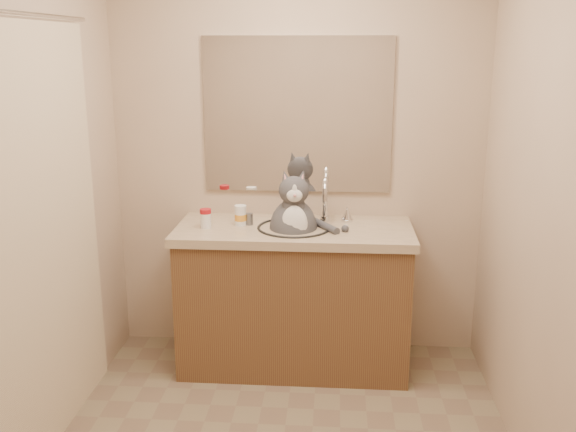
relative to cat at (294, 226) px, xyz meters
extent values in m
cube|color=#C0A88D|center=(0.00, 0.32, 0.33)|extent=(2.20, 0.01, 2.40)
cube|color=#C0A88D|center=(0.00, -2.19, 0.33)|extent=(2.20, 0.01, 2.40)
cube|color=#C0A88D|center=(-1.10, -0.94, 0.33)|extent=(0.01, 2.50, 2.40)
cube|color=#C0A88D|center=(1.11, -0.94, 0.33)|extent=(0.01, 2.50, 2.40)
cube|color=brown|center=(0.00, 0.03, -0.47)|extent=(1.30, 0.55, 0.80)
cube|color=tan|center=(0.00, 0.03, -0.04)|extent=(1.34, 0.59, 0.05)
torus|color=black|center=(0.00, 0.01, -0.01)|extent=(0.42, 0.42, 0.02)
ellipsoid|color=white|center=(0.00, 0.01, -0.09)|extent=(0.40, 0.40, 0.15)
cylinder|color=silver|center=(0.17, 0.18, 0.08)|extent=(0.03, 0.03, 0.18)
torus|color=silver|center=(0.17, 0.11, 0.17)|extent=(0.03, 0.16, 0.16)
cone|color=silver|center=(0.30, 0.18, 0.03)|extent=(0.06, 0.06, 0.08)
cube|color=white|center=(0.00, 0.30, 0.58)|extent=(1.10, 0.02, 0.90)
cube|color=beige|center=(-1.05, -0.84, 0.13)|extent=(0.01, 1.20, 1.90)
cylinder|color=silver|center=(-1.05, -0.84, 1.10)|extent=(0.02, 1.30, 0.02)
ellipsoid|color=#414246|center=(0.00, 0.01, -0.03)|extent=(0.31, 0.33, 0.37)
ellipsoid|color=white|center=(0.01, -0.08, 0.02)|extent=(0.16, 0.10, 0.23)
ellipsoid|color=#414246|center=(0.00, -0.03, 0.21)|extent=(0.18, 0.16, 0.16)
ellipsoid|color=white|center=(0.01, -0.09, 0.19)|extent=(0.09, 0.05, 0.07)
sphere|color=#D88C8C|center=(0.01, -0.12, 0.20)|extent=(0.02, 0.02, 0.02)
cone|color=#414246|center=(-0.05, -0.02, 0.28)|extent=(0.08, 0.06, 0.08)
cone|color=#414246|center=(0.05, -0.01, 0.28)|extent=(0.08, 0.06, 0.08)
cylinder|color=#414246|center=(0.18, 0.00, 0.00)|extent=(0.16, 0.23, 0.04)
cylinder|color=white|center=(-0.49, -0.03, 0.03)|extent=(0.08, 0.08, 0.08)
cylinder|color=#A9121A|center=(-0.49, -0.03, 0.08)|extent=(0.08, 0.08, 0.02)
cylinder|color=white|center=(-0.31, 0.04, 0.03)|extent=(0.09, 0.09, 0.09)
cylinder|color=orange|center=(-0.31, 0.04, 0.03)|extent=(0.09, 0.09, 0.04)
cylinder|color=white|center=(-0.31, 0.04, 0.09)|extent=(0.09, 0.09, 0.02)
cylinder|color=slate|center=(-0.26, 0.06, 0.02)|extent=(0.06, 0.06, 0.07)
camera|label=1|loc=(0.22, -3.46, 0.98)|focal=40.00mm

